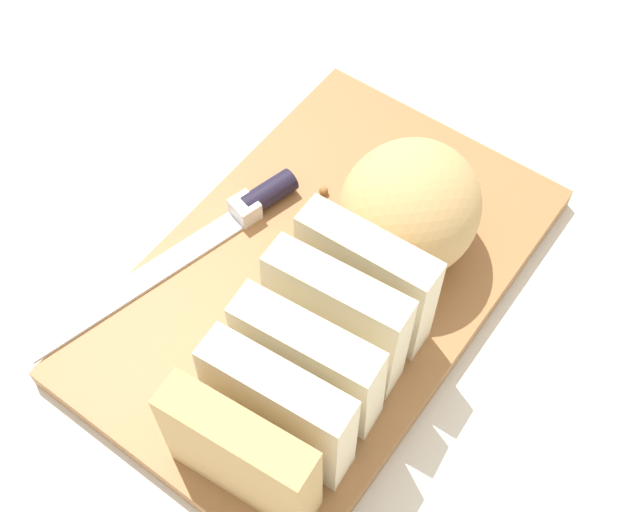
# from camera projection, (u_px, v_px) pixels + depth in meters

# --- Properties ---
(ground_plane) EXTENTS (3.00, 3.00, 0.00)m
(ground_plane) POSITION_uv_depth(u_px,v_px,m) (320.00, 288.00, 0.69)
(ground_plane) COLOR silver
(cutting_board) EXTENTS (0.41, 0.27, 0.02)m
(cutting_board) POSITION_uv_depth(u_px,v_px,m) (320.00, 282.00, 0.68)
(cutting_board) COLOR #9E6B3D
(cutting_board) RESTS_ON ground_plane
(bread_loaf) EXTENTS (0.31, 0.12, 0.10)m
(bread_loaf) POSITION_uv_depth(u_px,v_px,m) (358.00, 285.00, 0.61)
(bread_loaf) COLOR tan
(bread_loaf) RESTS_ON cutting_board
(bread_knife) EXTENTS (0.25, 0.09, 0.02)m
(bread_knife) POSITION_uv_depth(u_px,v_px,m) (226.00, 222.00, 0.70)
(bread_knife) COLOR silver
(bread_knife) RESTS_ON cutting_board
(crumb_near_knife) EXTENTS (0.01, 0.01, 0.01)m
(crumb_near_knife) POSITION_uv_depth(u_px,v_px,m) (375.00, 262.00, 0.68)
(crumb_near_knife) COLOR #996633
(crumb_near_knife) RESTS_ON cutting_board
(crumb_near_loaf) EXTENTS (0.01, 0.01, 0.01)m
(crumb_near_loaf) POSITION_uv_depth(u_px,v_px,m) (324.00, 191.00, 0.72)
(crumb_near_loaf) COLOR #996633
(crumb_near_loaf) RESTS_ON cutting_board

